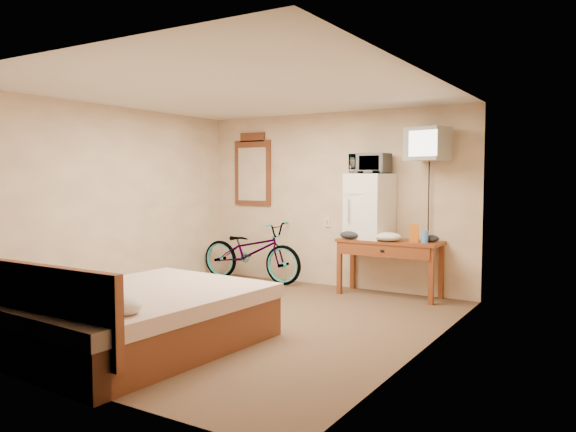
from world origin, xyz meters
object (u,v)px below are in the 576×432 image
at_px(microwave, 370,164).
at_px(bicycle, 251,251).
at_px(desk, 389,249).
at_px(blue_cup, 425,237).
at_px(bed, 134,318).
at_px(wall_mirror, 253,170).
at_px(crt_television, 428,144).
at_px(mini_fridge, 370,206).

relative_size(microwave, bicycle, 0.28).
xyz_separation_m(desk, blue_cup, (0.49, -0.02, 0.19)).
height_order(microwave, blue_cup, microwave).
relative_size(microwave, bed, 0.21).
bearing_deg(wall_mirror, bed, -71.42).
relative_size(wall_mirror, bicycle, 0.65).
height_order(crt_television, wall_mirror, wall_mirror).
bearing_deg(desk, blue_cup, -2.18).
height_order(desk, wall_mirror, wall_mirror).
bearing_deg(blue_cup, bed, -116.08).
distance_m(mini_fridge, blue_cup, 0.88).
height_order(microwave, crt_television, crt_television).
bearing_deg(blue_cup, mini_fridge, 173.89).
relative_size(blue_cup, bicycle, 0.09).
relative_size(mini_fridge, wall_mirror, 0.77).
bearing_deg(crt_television, microwave, 176.80).
bearing_deg(crt_television, bicycle, -178.46).
distance_m(crt_television, bed, 4.13).
xyz_separation_m(blue_cup, bicycle, (-2.67, -0.03, -0.37)).
xyz_separation_m(microwave, wall_mirror, (-2.07, 0.21, -0.07)).
distance_m(desk, bicycle, 2.18).
bearing_deg(desk, mini_fridge, 167.65).
height_order(blue_cup, crt_television, crt_television).
bearing_deg(crt_television, wall_mirror, 174.99).
xyz_separation_m(microwave, bicycle, (-1.87, -0.12, -1.30)).
bearing_deg(bicycle, wall_mirror, 29.99).
xyz_separation_m(mini_fridge, bed, (-0.84, -3.43, -0.90)).
bearing_deg(bicycle, bed, -163.82).
relative_size(desk, bed, 0.58).
bearing_deg(crt_television, desk, -177.51).
xyz_separation_m(mini_fridge, wall_mirror, (-2.07, 0.21, 0.50)).
bearing_deg(crt_television, mini_fridge, 176.81).
relative_size(microwave, blue_cup, 3.29).
bearing_deg(microwave, blue_cup, -5.97).
distance_m(mini_fridge, bicycle, 2.01).
height_order(wall_mirror, bicycle, wall_mirror).
distance_m(desk, mini_fridge, 0.64).
bearing_deg(crt_television, blue_cup, -98.41).
relative_size(mini_fridge, crt_television, 1.40).
xyz_separation_m(desk, mini_fridge, (-0.30, 0.07, 0.56)).
xyz_separation_m(blue_cup, wall_mirror, (-2.86, 0.29, 0.86)).
distance_m(microwave, blue_cup, 1.23).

